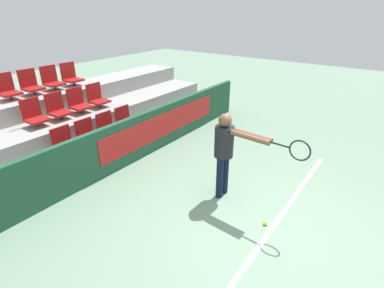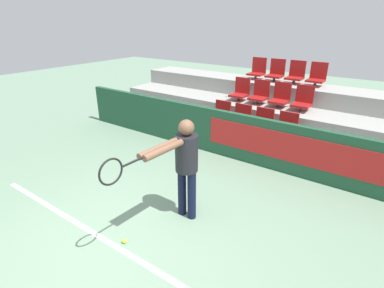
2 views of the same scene
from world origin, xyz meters
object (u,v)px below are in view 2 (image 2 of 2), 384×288
Objects in this scene: stadium_chair_5 at (260,94)px; tennis_ball at (124,241)px; stadium_chair_9 at (276,72)px; stadium_chair_1 at (241,119)px; tennis_player at (183,161)px; stadium_chair_2 at (262,124)px; stadium_chair_11 at (317,76)px; stadium_chair_0 at (221,115)px; stadium_chair_10 at (296,74)px; stadium_chair_8 at (257,70)px; stadium_chair_7 at (303,100)px; stadium_chair_6 at (280,97)px; stadium_chair_4 at (240,91)px; stadium_chair_3 at (286,129)px.

stadium_chair_5 is 5.12m from tennis_ball.
stadium_chair_5 is 1.00× the size of stadium_chair_9.
tennis_player reaches higher than stadium_chair_1.
stadium_chair_11 reaches higher than stadium_chair_2.
stadium_chair_5 is 1.53m from stadium_chair_11.
stadium_chair_10 reaches higher than stadium_chair_0.
stadium_chair_8 and stadium_chair_11 have the same top height.
stadium_chair_7 is 1.00× the size of stadium_chair_11.
stadium_chair_5 is at bearing -137.53° from stadium_chair_11.
tennis_player is (0.08, -4.08, -0.08)m from stadium_chair_6.
stadium_chair_4 is 1.96m from stadium_chair_11.
stadium_chair_3 is at bearing 0.00° from stadium_chair_1.
stadium_chair_1 is 1.21m from stadium_chair_6.
stadium_chair_0 is 2.42m from stadium_chair_10.
stadium_chair_11 is at bearing 74.72° from stadium_chair_2.
stadium_chair_6 is 1.21m from stadium_chair_9.
stadium_chair_0 is at bearing 180.00° from stadium_chair_2.
stadium_chair_3 is 1.00× the size of stadium_chair_11.
stadium_chair_1 is at bearing 0.00° from stadium_chair_0.
stadium_chair_0 is at bearing -90.00° from stadium_chair_4.
stadium_chair_1 is 4.07m from tennis_ball.
stadium_chair_7 reaches higher than tennis_ball.
stadium_chair_7 is at bearing -31.39° from stadium_chair_8.
stadium_chair_6 is at bearing 118.64° from stadium_chair_3.
stadium_chair_10 is at bearing 90.00° from stadium_chair_6.
stadium_chair_11 is at bearing 61.36° from stadium_chair_6.
stadium_chair_10 is at bearing 118.64° from stadium_chair_7.
stadium_chair_8 is at bearing 180.00° from stadium_chair_11.
stadium_chair_4 is 1.00× the size of stadium_chair_10.
stadium_chair_10 and stadium_chair_11 have the same top height.
stadium_chair_9 is (0.00, 1.00, 0.41)m from stadium_chair_5.
stadium_chair_11 is at bearing 90.00° from stadium_chair_3.
stadium_chair_9 is 6.19m from tennis_ball.
stadium_chair_3 is at bearing -74.72° from stadium_chair_10.
stadium_chair_6 is at bearing 94.68° from tennis_player.
stadium_chair_11 reaches higher than stadium_chair_4.
stadium_chair_6 reaches higher than stadium_chair_2.
stadium_chair_8 is at bearing 180.00° from stadium_chair_10.
stadium_chair_2 is 1.00× the size of stadium_chair_9.
stadium_chair_9 is (0.55, 0.00, 0.00)m from stadium_chair_8.
stadium_chair_1 is 1.00× the size of stadium_chair_7.
stadium_chair_9 reaches higher than stadium_chair_0.
stadium_chair_9 is (-0.55, 1.00, 0.41)m from stadium_chair_6.
stadium_chair_3 is at bearing -61.36° from stadium_chair_9.
stadium_chair_9 is at bearing 180.00° from stadium_chair_11.
stadium_chair_4 reaches higher than stadium_chair_3.
stadium_chair_3 is 1.21m from stadium_chair_6.
stadium_chair_5 is at bearing 180.00° from stadium_chair_7.
tennis_player is 24.50× the size of tennis_ball.
stadium_chair_8 is (-1.09, 1.00, 0.41)m from stadium_chair_6.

